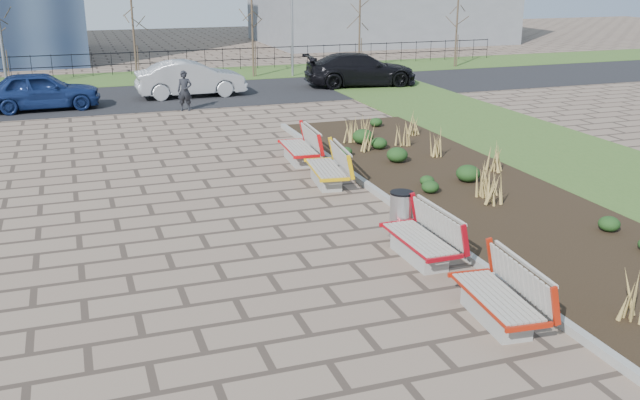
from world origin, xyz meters
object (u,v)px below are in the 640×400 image
object	(u,v)px
pedestrian	(185,91)
bench_b	(419,236)
car_black	(360,69)
lamp_east	(292,18)
litter_bin	(401,215)
car_blue	(41,91)
bench_a	(497,293)
car_silver	(191,79)
bench_c	(326,166)
bench_d	(298,146)

from	to	relation	value
pedestrian	bench_b	bearing A→B (deg)	-66.96
car_black	lamp_east	xyz separation A→B (m)	(-2.17, 4.15, 2.23)
bench_b	litter_bin	distance (m)	1.28
car_blue	car_black	xyz separation A→B (m)	(14.51, 1.44, 0.01)
bench_a	bench_b	xyz separation A→B (m)	(0.00, 2.75, 0.00)
bench_b	pedestrian	xyz separation A→B (m)	(-1.88, 17.00, 0.30)
car_silver	lamp_east	world-z (taller)	lamp_east
bench_c	lamp_east	size ratio (longest dim) A/B	0.35
litter_bin	pedestrian	bearing A→B (deg)	97.54
bench_d	car_silver	xyz separation A→B (m)	(-1.11, 12.31, 0.31)
litter_bin	car_blue	distance (m)	19.32
bench_d	bench_a	bearing A→B (deg)	-86.37
bench_a	bench_c	distance (m)	8.20
bench_d	bench_c	bearing A→B (deg)	-86.37
bench_b	lamp_east	size ratio (longest dim) A/B	0.35
lamp_east	car_blue	bearing A→B (deg)	-155.65
bench_d	car_black	world-z (taller)	car_black
bench_d	litter_bin	bearing A→B (deg)	-84.58
litter_bin	lamp_east	xyz separation A→B (m)	(4.79, 23.36, 2.55)
car_blue	car_silver	xyz separation A→B (m)	(6.23, 1.15, 0.01)
bench_a	car_black	world-z (taller)	car_black
bench_d	car_silver	world-z (taller)	car_silver
bench_b	bench_d	bearing A→B (deg)	89.45
litter_bin	pedestrian	size ratio (longest dim) A/B	0.61
bench_a	lamp_east	world-z (taller)	lamp_east
bench_c	litter_bin	distance (m)	4.19
bench_a	bench_d	xyz separation A→B (m)	(0.00, 10.64, 0.00)
bench_a	pedestrian	xyz separation A→B (m)	(-1.88, 19.75, 0.30)
bench_a	bench_d	size ratio (longest dim) A/B	1.00
car_black	car_silver	bearing A→B (deg)	99.39
bench_c	pedestrian	xyz separation A→B (m)	(-1.88, 11.55, 0.30)
bench_c	pedestrian	world-z (taller)	pedestrian
bench_a	car_black	bearing A→B (deg)	77.80
car_blue	car_silver	distance (m)	6.33
lamp_east	bench_a	bearing A→B (deg)	-100.35
lamp_east	pedestrian	bearing A→B (deg)	-132.05
bench_b	pedestrian	world-z (taller)	pedestrian
bench_d	lamp_east	xyz separation A→B (m)	(5.00, 16.74, 2.54)
litter_bin	car_black	bearing A→B (deg)	70.08
litter_bin	car_silver	size ratio (longest dim) A/B	0.21
bench_a	litter_bin	xyz separation A→B (m)	(0.21, 4.02, -0.01)
litter_bin	car_blue	bearing A→B (deg)	112.98
pedestrian	car_blue	xyz separation A→B (m)	(-5.46, 2.04, -0.01)
litter_bin	car_blue	world-z (taller)	car_blue
pedestrian	car_black	distance (m)	9.69
bench_d	litter_bin	size ratio (longest dim) A/B	2.13
bench_a	pedestrian	distance (m)	19.85
bench_b	car_silver	world-z (taller)	car_silver
car_silver	car_black	size ratio (longest dim) A/B	0.88
litter_bin	lamp_east	bearing A→B (deg)	78.40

